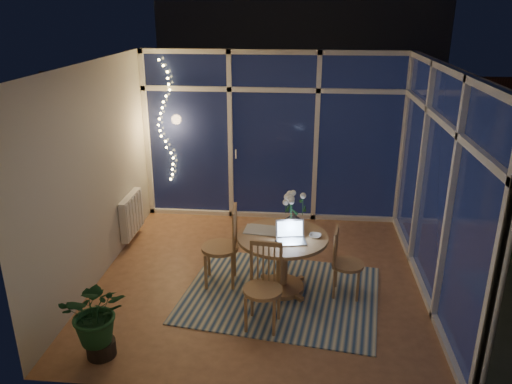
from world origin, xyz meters
TOP-DOWN VIEW (x-y plane):
  - floor at (0.00, 0.00)m, footprint 4.00×4.00m
  - ceiling at (0.00, 0.00)m, footprint 4.00×4.00m
  - wall_back at (0.00, 2.00)m, footprint 4.00×0.04m
  - wall_front at (0.00, -2.00)m, footprint 4.00×0.04m
  - wall_left at (-2.00, 0.00)m, footprint 0.04×4.00m
  - wall_right at (2.00, 0.00)m, footprint 0.04×4.00m
  - window_wall_back at (0.00, 1.96)m, footprint 4.00×0.10m
  - window_wall_right at (1.96, 0.00)m, footprint 0.10×4.00m
  - radiator at (-1.94, 0.90)m, footprint 0.10×0.70m
  - fairy_lights at (-1.65, 1.88)m, footprint 0.24×0.10m
  - garden_patio at (0.50, 5.00)m, footprint 12.00×6.00m
  - garden_fence at (0.00, 5.50)m, footprint 11.00×0.08m
  - neighbour_roof at (0.30, 8.50)m, footprint 7.00×3.00m
  - garden_shrubs at (-0.80, 3.40)m, footprint 0.90×0.90m
  - rug at (0.26, -0.35)m, footprint 2.45×2.07m
  - dining_table at (0.26, -0.25)m, footprint 1.19×1.19m
  - chair_left at (-0.49, -0.16)m, footprint 0.50×0.50m
  - chair_right at (1.02, -0.28)m, footprint 0.44×0.44m
  - chair_front at (0.09, -0.98)m, footprint 0.48×0.48m
  - laptop at (0.36, -0.39)m, footprint 0.37×0.33m
  - flower_vase at (0.37, -0.06)m, footprint 0.23×0.23m
  - bowl at (0.63, -0.25)m, footprint 0.17×0.17m
  - newspapers at (0.03, -0.13)m, footprint 0.41×0.33m
  - phone at (0.24, -0.40)m, footprint 0.12×0.08m
  - potted_plant at (-1.42, -1.60)m, footprint 0.62×0.57m

SIDE VIEW (x-z plane):
  - garden_patio at x=0.50m, z-range -0.11..-0.01m
  - floor at x=0.00m, z-range 0.00..0.00m
  - rug at x=0.26m, z-range 0.00..0.01m
  - dining_table at x=0.26m, z-range 0.00..0.71m
  - potted_plant at x=-1.42m, z-range 0.00..0.76m
  - radiator at x=-1.94m, z-range 0.11..0.69m
  - chair_right at x=1.02m, z-range 0.00..0.84m
  - garden_shrubs at x=-0.80m, z-range 0.00..0.90m
  - chair_front at x=0.09m, z-range 0.00..0.93m
  - chair_left at x=-0.49m, z-range 0.00..1.01m
  - phone at x=0.24m, z-range 0.71..0.72m
  - newspapers at x=0.03m, z-range 0.71..0.73m
  - bowl at x=0.63m, z-range 0.71..0.75m
  - flower_vase at x=0.37m, z-range 0.71..0.92m
  - laptop at x=0.36m, z-range 0.71..0.95m
  - garden_fence at x=0.00m, z-range 0.00..1.80m
  - wall_back at x=0.00m, z-range 0.00..2.60m
  - wall_front at x=0.00m, z-range 0.00..2.60m
  - wall_left at x=-2.00m, z-range 0.00..2.60m
  - wall_right at x=2.00m, z-range 0.00..2.60m
  - window_wall_back at x=0.00m, z-range 0.00..2.60m
  - window_wall_right at x=1.96m, z-range 0.00..2.60m
  - fairy_lights at x=-1.65m, z-range 0.60..2.45m
  - neighbour_roof at x=0.30m, z-range 1.10..3.30m
  - ceiling at x=0.00m, z-range 2.60..2.60m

